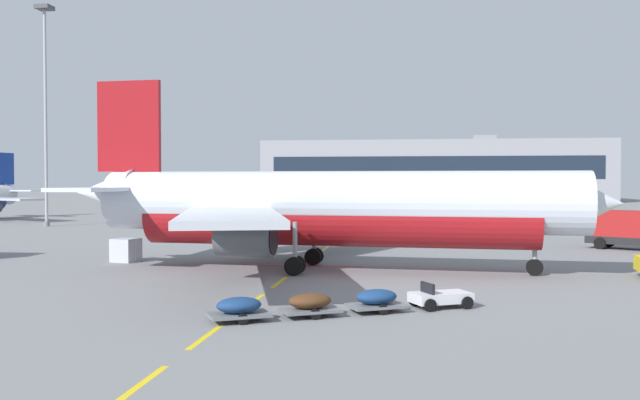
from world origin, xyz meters
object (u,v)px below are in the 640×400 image
(airliner_foreground, at_px, (327,207))
(fuel_service_truck, at_px, (630,229))
(baggage_train, at_px, (345,302))
(uld_cargo_container, at_px, (126,250))
(catering_truck, at_px, (232,222))
(apron_light_mast_near, at_px, (45,91))

(airliner_foreground, xyz_separation_m, fuel_service_truck, (22.69, 16.25, -2.30))
(baggage_train, distance_m, uld_cargo_container, 23.83)
(airliner_foreground, relative_size, fuel_service_truck, 4.82)
(uld_cargo_container, bearing_deg, baggage_train, -44.71)
(airliner_foreground, xyz_separation_m, catering_truck, (-11.94, 21.65, -2.30))
(fuel_service_truck, xyz_separation_m, uld_cargo_container, (-37.03, -13.74, -0.85))
(baggage_train, height_order, apron_light_mast_near, apron_light_mast_near)
(fuel_service_truck, bearing_deg, apron_light_mast_near, 162.05)
(catering_truck, xyz_separation_m, baggage_train, (14.53, -35.90, -1.11))
(airliner_foreground, relative_size, apron_light_mast_near, 1.31)
(baggage_train, bearing_deg, catering_truck, 112.03)
(fuel_service_truck, bearing_deg, baggage_train, -123.37)
(fuel_service_truck, distance_m, baggage_train, 36.55)
(uld_cargo_container, bearing_deg, airliner_foreground, -9.92)
(fuel_service_truck, relative_size, baggage_train, 0.66)
(catering_truck, bearing_deg, airliner_foreground, -61.12)
(baggage_train, bearing_deg, uld_cargo_container, 135.29)
(apron_light_mast_near, bearing_deg, baggage_train, -50.47)
(fuel_service_truck, bearing_deg, uld_cargo_container, -159.64)
(airliner_foreground, distance_m, fuel_service_truck, 28.00)
(baggage_train, relative_size, uld_cargo_container, 5.66)
(baggage_train, bearing_deg, fuel_service_truck, 56.63)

